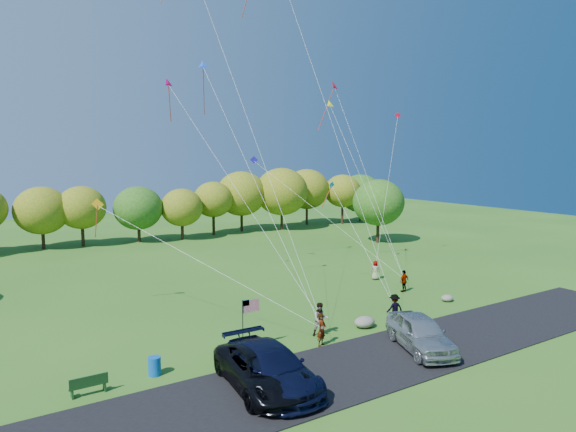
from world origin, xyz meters
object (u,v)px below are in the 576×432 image
object	(u,v)px
flyer_d	(404,281)
trash_barrel	(155,366)
minivan_silver	(421,333)
flyer_e	(375,270)
flyer_a	(322,330)
flyer_c	(394,308)
minivan_navy	(272,367)
park_bench	(89,385)
minivan_dark	(263,370)
flyer_b	(321,319)

from	to	relation	value
flyer_d	trash_barrel	xyz separation A→B (m)	(-20.63, -4.33, -0.39)
minivan_silver	flyer_e	bearing A→B (deg)	77.83
flyer_a	trash_barrel	bearing A→B (deg)	145.84
flyer_c	flyer_e	bearing A→B (deg)	-116.03
flyer_c	flyer_d	xyz separation A→B (m)	(5.58, 4.74, -0.05)
flyer_a	minivan_navy	bearing A→B (deg)	-175.33
flyer_c	park_bench	world-z (taller)	flyer_c
flyer_e	trash_barrel	world-z (taller)	flyer_e
minivan_dark	flyer_a	world-z (taller)	flyer_a
flyer_a	park_bench	xyz separation A→B (m)	(-11.92, 0.75, -0.42)
minivan_navy	flyer_b	bearing A→B (deg)	38.06
minivan_dark	trash_barrel	world-z (taller)	minivan_dark
flyer_b	park_bench	world-z (taller)	flyer_b
flyer_a	flyer_d	distance (m)	12.99
flyer_a	trash_barrel	distance (m)	8.97
flyer_d	flyer_a	bearing A→B (deg)	17.66
flyer_a	flyer_c	bearing A→B (deg)	-19.26
minivan_navy	park_bench	world-z (taller)	minivan_navy
flyer_e	park_bench	xyz separation A→B (m)	(-24.41, -8.77, -0.33)
minivan_navy	flyer_d	world-z (taller)	minivan_navy
minivan_silver	flyer_e	distance (m)	15.43
flyer_a	flyer_d	bearing A→B (deg)	-1.32
minivan_silver	flyer_d	xyz separation A→B (m)	(7.73, 8.90, -0.14)
minivan_navy	minivan_silver	size ratio (longest dim) A/B	1.16
minivan_dark	flyer_c	distance (m)	12.02
flyer_e	flyer_b	bearing A→B (deg)	75.58
minivan_navy	flyer_b	size ratio (longest dim) A/B	3.22
flyer_c	trash_barrel	bearing A→B (deg)	8.23
minivan_dark	trash_barrel	size ratio (longest dim) A/B	6.93
flyer_e	flyer_c	bearing A→B (deg)	94.39
minivan_dark	flyer_d	distance (m)	18.98
flyer_b	trash_barrel	size ratio (longest dim) A/B	2.18
minivan_dark	minivan_navy	world-z (taller)	minivan_navy
flyer_a	flyer_c	distance (m)	6.22
minivan_silver	park_bench	xyz separation A→B (m)	(-15.95, 4.13, -0.50)
flyer_a	park_bench	bearing A→B (deg)	149.93
flyer_e	trash_barrel	size ratio (longest dim) A/B	1.80
minivan_silver	flyer_e	size ratio (longest dim) A/B	3.35
flyer_b	trash_barrel	xyz separation A→B (m)	(-9.74, -0.08, -0.53)
minivan_navy	trash_barrel	xyz separation A→B (m)	(-4.00, 4.14, -0.52)
minivan_navy	minivan_silver	distance (m)	8.91
flyer_a	flyer_d	xyz separation A→B (m)	(11.76, 5.52, -0.06)
flyer_b	flyer_d	bearing A→B (deg)	43.75
trash_barrel	flyer_e	bearing A→B (deg)	21.30
minivan_navy	flyer_c	bearing A→B (deg)	20.37
flyer_d	trash_barrel	distance (m)	21.08
minivan_navy	flyer_d	distance (m)	18.67
trash_barrel	minivan_dark	bearing A→B (deg)	-48.33
minivan_dark	minivan_silver	size ratio (longest dim) A/B	1.15
minivan_navy	trash_barrel	bearing A→B (deg)	135.67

